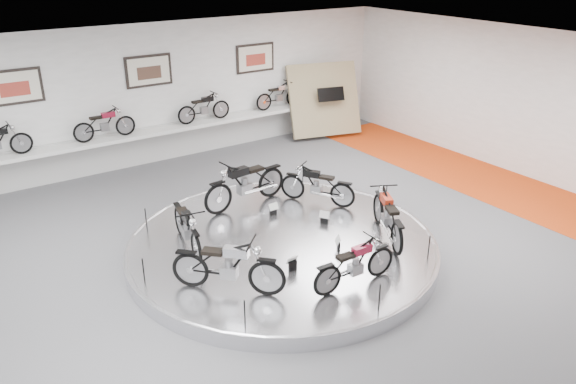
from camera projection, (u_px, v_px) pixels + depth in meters
floor at (290, 259)px, 11.53m from camera, size 16.00×16.00×0.00m
ceiling at (291, 63)px, 9.93m from camera, size 16.00×16.00×0.00m
wall_back at (151, 95)px, 16.01m from camera, size 16.00×0.00×16.00m
wall_right at (538, 106)px, 14.89m from camera, size 0.00×14.00×14.00m
orange_carpet_strip at (498, 185)px, 15.06m from camera, size 2.40×12.60×0.01m
dado_band at (156, 144)px, 16.58m from camera, size 15.68×0.04×1.10m
display_platform at (282, 246)px, 11.70m from camera, size 6.40×6.40×0.30m
platform_rim at (282, 241)px, 11.65m from camera, size 6.40×6.40×0.10m
shelf at (158, 131)px, 16.18m from camera, size 11.00×0.55×0.10m
poster_left at (14, 87)px, 13.88m from camera, size 1.35×0.06×0.88m
poster_center at (149, 71)px, 15.70m from camera, size 1.35×0.06×0.88m
poster_right at (255, 58)px, 17.52m from camera, size 1.35×0.06×0.88m
display_panel at (324, 100)px, 18.54m from camera, size 2.56×1.52×2.30m
shelf_bike_b at (105, 126)px, 15.24m from camera, size 1.22×0.43×0.73m
shelf_bike_c at (204, 109)px, 16.80m from camera, size 1.22×0.43×0.73m
shelf_bike_d at (279, 97)px, 18.20m from camera, size 1.22×0.43×0.73m
bike_a at (317, 185)px, 13.14m from camera, size 1.30×1.63×0.93m
bike_b at (245, 183)px, 13.00m from camera, size 1.96×0.86×1.12m
bike_c at (187, 227)px, 11.14m from camera, size 0.85×1.70×0.96m
bike_d at (228, 265)px, 9.72m from camera, size 1.66×1.69×1.03m
bike_e at (355, 264)px, 9.91m from camera, size 1.52×0.59×0.88m
bike_f at (388, 216)px, 11.54m from camera, size 1.34×1.81×1.02m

